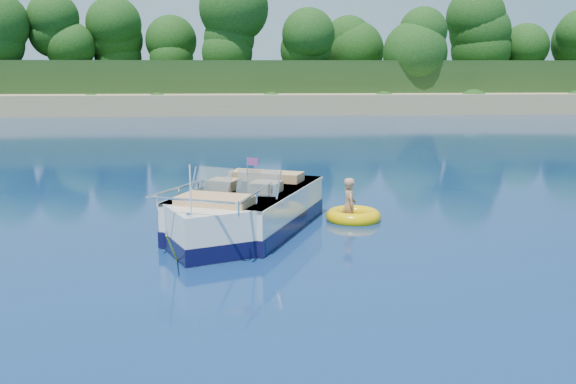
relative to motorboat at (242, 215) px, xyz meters
name	(u,v)px	position (x,y,z in m)	size (l,w,h in m)	color
ground	(329,241)	(1.75, -0.77, -0.39)	(160.00, 160.00, 0.00)	#091A45
shoreline	(257,89)	(1.75, 63.01, 0.58)	(170.00, 59.00, 6.00)	#998559
treeline	(263,41)	(1.79, 40.25, 5.15)	(150.00, 7.12, 8.19)	black
motorboat	(242,215)	(0.00, 0.00, 0.00)	(3.61, 5.75, 2.03)	white
tow_tube	(353,216)	(2.55, 1.00, -0.31)	(1.30, 1.30, 0.33)	#F8BE03
boy	(349,220)	(2.43, 0.99, -0.39)	(0.49, 0.32, 1.34)	tan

